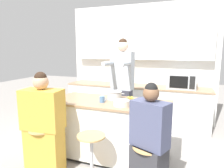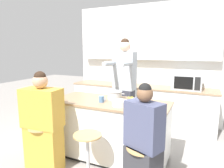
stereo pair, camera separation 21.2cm
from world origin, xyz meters
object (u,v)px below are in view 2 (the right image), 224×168
object	(u,v)px
person_seated_near	(143,150)
cooking_pot	(115,95)
coffee_cup_near	(101,99)
person_wrapped_blanket	(43,125)
fruit_bowl	(120,103)
bar_stool_leftmost	(43,147)
bar_stool_center	(88,157)
microwave	(187,82)
potted_plant	(130,79)
person_cooking	(124,91)
kitchen_island	(110,129)
banana_bunch	(131,98)

from	to	relation	value
person_seated_near	cooking_pot	size ratio (longest dim) A/B	4.09
cooking_pot	coffee_cup_near	size ratio (longest dim) A/B	2.96
person_wrapped_blanket	fruit_bowl	bearing A→B (deg)	22.27
bar_stool_leftmost	person_seated_near	world-z (taller)	person_seated_near
cooking_pot	fruit_bowl	size ratio (longest dim) A/B	1.47
bar_stool_center	person_seated_near	distance (m)	0.77
person_seated_near	coffee_cup_near	size ratio (longest dim) A/B	12.11
microwave	potted_plant	bearing A→B (deg)	178.11
person_seated_near	bar_stool_leftmost	bearing A→B (deg)	-157.43
bar_stool_leftmost	microwave	bearing A→B (deg)	53.34
coffee_cup_near	microwave	world-z (taller)	microwave
person_wrapped_blanket	microwave	world-z (taller)	person_wrapped_blanket
cooking_pot	microwave	xyz separation A→B (m)	(0.95, 1.43, 0.07)
bar_stool_leftmost	fruit_bowl	xyz separation A→B (m)	(0.95, 0.50, 0.61)
cooking_pot	person_cooking	bearing A→B (deg)	92.54
bar_stool_center	person_wrapped_blanket	xyz separation A→B (m)	(-0.69, -0.03, 0.32)
microwave	potted_plant	size ratio (longest dim) A/B	2.30
kitchen_island	person_wrapped_blanket	distance (m)	0.99
person_cooking	person_wrapped_blanket	bearing A→B (deg)	-115.40
cooking_pot	potted_plant	bearing A→B (deg)	100.66
person_cooking	microwave	size ratio (longest dim) A/B	3.33
person_wrapped_blanket	cooking_pot	size ratio (longest dim) A/B	4.27
kitchen_island	banana_bunch	distance (m)	0.59
bar_stool_center	coffee_cup_near	xyz separation A→B (m)	(-0.09, 0.54, 0.62)
person_seated_near	coffee_cup_near	bearing A→B (deg)	166.85
person_seated_near	microwave	xyz separation A→B (m)	(0.25, 2.25, 0.44)
person_seated_near	microwave	bearing A→B (deg)	105.92
person_cooking	person_wrapped_blanket	xyz separation A→B (m)	(-0.69, -1.30, -0.29)
bar_stool_leftmost	bar_stool_center	world-z (taller)	same
bar_stool_leftmost	coffee_cup_near	world-z (taller)	coffee_cup_near
banana_bunch	microwave	size ratio (longest dim) A/B	0.24
kitchen_island	banana_bunch	size ratio (longest dim) A/B	13.01
person_wrapped_blanket	coffee_cup_near	xyz separation A→B (m)	(0.61, 0.57, 0.30)
fruit_bowl	coffee_cup_near	xyz separation A→B (m)	(-0.32, 0.08, 0.01)
banana_bunch	person_seated_near	bearing A→B (deg)	-63.12
fruit_bowl	kitchen_island	bearing A→B (deg)	142.19
microwave	kitchen_island	bearing A→B (deg)	-121.68
fruit_bowl	banana_bunch	size ratio (longest dim) A/B	1.63
fruit_bowl	coffee_cup_near	bearing A→B (deg)	166.60
person_cooking	coffee_cup_near	xyz separation A→B (m)	(-0.08, -0.73, 0.01)
banana_bunch	coffee_cup_near	bearing A→B (deg)	-133.94
fruit_bowl	person_cooking	bearing A→B (deg)	106.95
kitchen_island	microwave	bearing A→B (deg)	58.32
coffee_cup_near	person_seated_near	bearing A→B (deg)	-35.33
bar_stool_leftmost	person_wrapped_blanket	size ratio (longest dim) A/B	0.45
person_wrapped_blanket	bar_stool_center	bearing A→B (deg)	-3.16
bar_stool_center	cooking_pot	distance (m)	1.02
person_cooking	cooking_pot	world-z (taller)	person_cooking
kitchen_island	potted_plant	size ratio (longest dim) A/B	7.33
person_wrapped_blanket	person_seated_near	xyz separation A→B (m)	(1.41, 0.00, -0.05)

